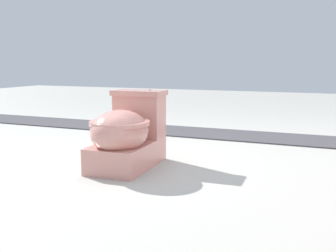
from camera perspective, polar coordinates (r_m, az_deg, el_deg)
ground_plane at (r=2.84m, az=-2.45°, el=-5.08°), size 14.00×14.00×0.00m
gravel_strip at (r=3.81m, az=12.04°, el=-1.47°), size 0.56×8.00×0.01m
toilet at (r=2.64m, az=-6.05°, el=-1.31°), size 0.65×0.40×0.52m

